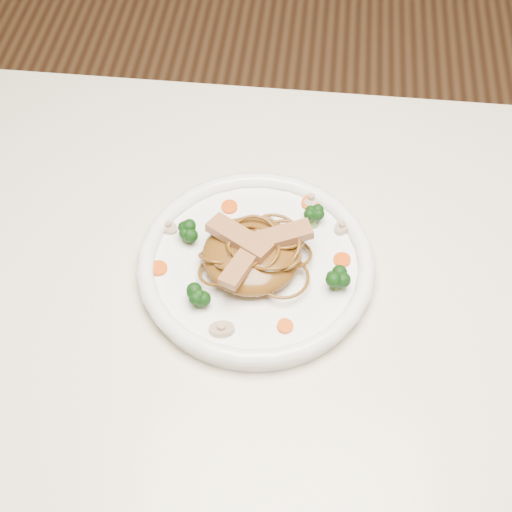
# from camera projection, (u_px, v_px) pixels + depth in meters

# --- Properties ---
(table) EXTENTS (1.20, 0.80, 0.75)m
(table) POSITION_uv_depth(u_px,v_px,m) (299.00, 377.00, 0.88)
(table) COLOR beige
(table) RESTS_ON ground
(plate) EXTENTS (0.29, 0.29, 0.02)m
(plate) POSITION_uv_depth(u_px,v_px,m) (256.00, 268.00, 0.85)
(plate) COLOR white
(plate) RESTS_ON table
(noodle_mound) EXTENTS (0.13, 0.13, 0.04)m
(noodle_mound) POSITION_uv_depth(u_px,v_px,m) (251.00, 255.00, 0.83)
(noodle_mound) COLOR brown
(noodle_mound) RESTS_ON plate
(chicken_a) EXTENTS (0.08, 0.05, 0.01)m
(chicken_a) POSITION_uv_depth(u_px,v_px,m) (279.00, 236.00, 0.82)
(chicken_a) COLOR #A67B4E
(chicken_a) RESTS_ON noodle_mound
(chicken_b) EXTENTS (0.08, 0.06, 0.01)m
(chicken_b) POSITION_uv_depth(u_px,v_px,m) (239.00, 238.00, 0.82)
(chicken_b) COLOR #A67B4E
(chicken_b) RESTS_ON noodle_mound
(chicken_c) EXTENTS (0.05, 0.07, 0.01)m
(chicken_c) POSITION_uv_depth(u_px,v_px,m) (242.00, 264.00, 0.80)
(chicken_c) COLOR #A67B4E
(chicken_c) RESTS_ON noodle_mound
(broccoli_0) EXTENTS (0.03, 0.03, 0.03)m
(broccoli_0) POSITION_uv_depth(u_px,v_px,m) (313.00, 216.00, 0.87)
(broccoli_0) COLOR #0B340A
(broccoli_0) RESTS_ON plate
(broccoli_1) EXTENTS (0.03, 0.03, 0.03)m
(broccoli_1) POSITION_uv_depth(u_px,v_px,m) (187.00, 231.00, 0.85)
(broccoli_1) COLOR #0B340A
(broccoli_1) RESTS_ON plate
(broccoli_2) EXTENTS (0.03, 0.03, 0.03)m
(broccoli_2) POSITION_uv_depth(u_px,v_px,m) (198.00, 296.00, 0.80)
(broccoli_2) COLOR #0B340A
(broccoli_2) RESTS_ON plate
(broccoli_3) EXTENTS (0.03, 0.03, 0.03)m
(broccoli_3) POSITION_uv_depth(u_px,v_px,m) (337.00, 277.00, 0.81)
(broccoli_3) COLOR #0B340A
(broccoli_3) RESTS_ON plate
(carrot_0) EXTENTS (0.02, 0.02, 0.00)m
(carrot_0) POSITION_uv_depth(u_px,v_px,m) (310.00, 203.00, 0.90)
(carrot_0) COLOR #EB4C08
(carrot_0) RESTS_ON plate
(carrot_1) EXTENTS (0.02, 0.02, 0.00)m
(carrot_1) POSITION_uv_depth(u_px,v_px,m) (159.00, 268.00, 0.84)
(carrot_1) COLOR #EB4C08
(carrot_1) RESTS_ON plate
(carrot_2) EXTENTS (0.02, 0.02, 0.00)m
(carrot_2) POSITION_uv_depth(u_px,v_px,m) (342.00, 260.00, 0.84)
(carrot_2) COLOR #EB4C08
(carrot_2) RESTS_ON plate
(carrot_3) EXTENTS (0.02, 0.02, 0.00)m
(carrot_3) POSITION_uv_depth(u_px,v_px,m) (229.00, 207.00, 0.89)
(carrot_3) COLOR #EB4C08
(carrot_3) RESTS_ON plate
(carrot_4) EXTENTS (0.02, 0.02, 0.00)m
(carrot_4) POSITION_uv_depth(u_px,v_px,m) (285.00, 326.00, 0.79)
(carrot_4) COLOR #EB4C08
(carrot_4) RESTS_ON plate
(mushroom_0) EXTENTS (0.03, 0.03, 0.01)m
(mushroom_0) POSITION_uv_depth(u_px,v_px,m) (222.00, 329.00, 0.79)
(mushroom_0) COLOR beige
(mushroom_0) RESTS_ON plate
(mushroom_1) EXTENTS (0.03, 0.03, 0.01)m
(mushroom_1) POSITION_uv_depth(u_px,v_px,m) (342.00, 227.00, 0.87)
(mushroom_1) COLOR beige
(mushroom_1) RESTS_ON plate
(mushroom_2) EXTENTS (0.03, 0.03, 0.01)m
(mushroom_2) POSITION_uv_depth(u_px,v_px,m) (168.00, 227.00, 0.87)
(mushroom_2) COLOR beige
(mushroom_2) RESTS_ON plate
(mushroom_3) EXTENTS (0.03, 0.03, 0.01)m
(mushroom_3) POSITION_uv_depth(u_px,v_px,m) (311.00, 200.00, 0.90)
(mushroom_3) COLOR beige
(mushroom_3) RESTS_ON plate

